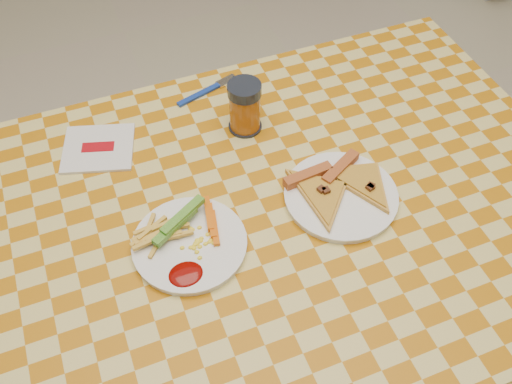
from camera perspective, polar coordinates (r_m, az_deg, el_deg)
ground at (r=1.75m, az=0.67°, el=-17.24°), size 8.00×8.00×0.00m
table at (r=1.14m, az=0.98°, el=-4.32°), size 1.28×0.88×0.76m
plate_left at (r=1.04m, az=-6.64°, el=-5.28°), size 0.23×0.23×0.01m
plate_right at (r=1.11m, az=8.46°, el=-0.44°), size 0.22×0.22×0.01m
fries_veggies at (r=1.03m, az=-7.43°, el=-4.22°), size 0.18×0.17×0.04m
pizza_slices at (r=1.11m, az=8.27°, el=0.60°), size 0.26×0.23×0.02m
drink_glass at (r=1.20m, az=-1.13°, el=8.47°), size 0.07×0.07×0.12m
napkin at (r=1.23m, az=-15.49°, el=4.25°), size 0.18×0.17×0.01m
fork at (r=1.33m, az=-4.80°, el=10.14°), size 0.16×0.06×0.01m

